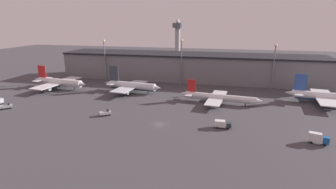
% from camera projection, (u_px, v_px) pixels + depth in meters
% --- Properties ---
extents(ground, '(600.00, 600.00, 0.00)m').
position_uv_depth(ground, '(159.00, 124.00, 107.55)').
color(ground, '#423F44').
extents(terminal_building, '(181.35, 29.29, 18.53)m').
position_uv_depth(terminal_building, '(190.00, 67.00, 185.49)').
color(terminal_building, slate).
rests_on(terminal_building, ground).
extents(airplane_0, '(39.77, 36.93, 13.60)m').
position_uv_depth(airplane_0, '(59.00, 82.00, 163.13)').
color(airplane_0, silver).
rests_on(airplane_0, ground).
extents(airplane_1, '(37.29, 31.67, 15.12)m').
position_uv_depth(airplane_1, '(132.00, 86.00, 154.34)').
color(airplane_1, silver).
rests_on(airplane_1, ground).
extents(airplane_2, '(42.64, 29.17, 11.34)m').
position_uv_depth(airplane_2, '(219.00, 98.00, 134.13)').
color(airplane_2, silver).
rests_on(airplane_2, ground).
extents(airplane_3, '(40.72, 33.71, 14.67)m').
position_uv_depth(airplane_3, '(327.00, 97.00, 132.52)').
color(airplane_3, white).
rests_on(airplane_3, ground).
extents(service_vehicle_1, '(6.49, 2.60, 3.09)m').
position_uv_depth(service_vehicle_1, '(222.00, 124.00, 103.26)').
color(service_vehicle_1, '#282D38').
rests_on(service_vehicle_1, ground).
extents(service_vehicle_2, '(5.60, 5.43, 2.71)m').
position_uv_depth(service_vehicle_2, '(6.00, 106.00, 125.66)').
color(service_vehicle_2, '#9EA3A8').
rests_on(service_vehicle_2, ground).
extents(service_vehicle_3, '(5.35, 5.01, 2.66)m').
position_uv_depth(service_vehicle_3, '(105.00, 113.00, 116.96)').
color(service_vehicle_3, '#9EA3A8').
rests_on(service_vehicle_3, ground).
extents(service_vehicle_5, '(6.75, 3.86, 3.86)m').
position_uv_depth(service_vehicle_5, '(318.00, 138.00, 90.03)').
color(service_vehicle_5, '#195199').
rests_on(service_vehicle_5, ground).
extents(lamp_post_0, '(1.80, 1.80, 28.36)m').
position_uv_depth(lamp_post_0, '(105.00, 55.00, 181.95)').
color(lamp_post_0, slate).
rests_on(lamp_post_0, ground).
extents(lamp_post_1, '(1.80, 1.80, 29.39)m').
position_uv_depth(lamp_post_1, '(181.00, 57.00, 170.18)').
color(lamp_post_1, slate).
rests_on(lamp_post_1, ground).
extents(lamp_post_2, '(1.80, 1.80, 27.46)m').
position_uv_depth(lamp_post_2, '(274.00, 61.00, 158.25)').
color(lamp_post_2, slate).
rests_on(lamp_post_2, ground).
extents(control_tower, '(9.00, 9.00, 41.53)m').
position_uv_depth(control_tower, '(177.00, 40.00, 228.70)').
color(control_tower, '#99999E').
rests_on(control_tower, ground).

